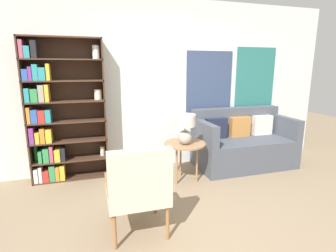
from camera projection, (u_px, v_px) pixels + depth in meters
name	position (u px, v px, depth m)	size (l,w,h in m)	color
ground_plane	(200.00, 234.00, 2.64)	(14.00, 14.00, 0.00)	#847056
wall_back	(155.00, 86.00, 4.26)	(6.40, 0.08, 2.70)	silver
bookshelf	(57.00, 116.00, 3.75)	(1.08, 0.30, 2.05)	#422B1E
armchair	(138.00, 186.00, 2.50)	(0.60, 0.58, 0.93)	olive
couch	(242.00, 144.00, 4.47)	(1.62, 0.84, 0.96)	#474C56
side_table	(185.00, 146.00, 3.78)	(0.60, 0.60, 0.58)	#99704C
table_lamp	(185.00, 127.00, 3.65)	(0.29, 0.29, 0.43)	#A59E93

